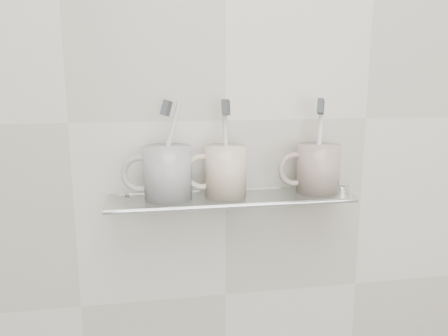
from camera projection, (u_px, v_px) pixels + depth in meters
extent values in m
plane|color=beige|center=(226.00, 120.00, 0.92)|extent=(2.50, 0.00, 2.50)
cube|color=silver|center=(231.00, 198.00, 0.89)|extent=(0.50, 0.12, 0.01)
cylinder|color=silver|center=(236.00, 206.00, 0.84)|extent=(0.50, 0.01, 0.01)
cylinder|color=silver|center=(128.00, 202.00, 0.91)|extent=(0.02, 0.03, 0.02)
cylinder|color=silver|center=(319.00, 193.00, 0.98)|extent=(0.02, 0.03, 0.02)
cylinder|color=white|center=(168.00, 173.00, 0.87)|extent=(0.12, 0.12, 0.11)
torus|color=white|center=(140.00, 174.00, 0.86)|extent=(0.08, 0.01, 0.08)
cylinder|color=silver|center=(167.00, 149.00, 0.86)|extent=(0.07, 0.02, 0.19)
cube|color=#393D41|center=(166.00, 108.00, 0.84)|extent=(0.03, 0.03, 0.04)
cylinder|color=beige|center=(226.00, 171.00, 0.89)|extent=(0.09, 0.09, 0.10)
torus|color=beige|center=(202.00, 172.00, 0.88)|extent=(0.07, 0.01, 0.07)
cylinder|color=silver|center=(226.00, 147.00, 0.88)|extent=(0.02, 0.05, 0.19)
cube|color=#393D41|center=(226.00, 107.00, 0.86)|extent=(0.02, 0.03, 0.03)
cylinder|color=beige|center=(318.00, 168.00, 0.92)|extent=(0.11, 0.11, 0.10)
torus|color=beige|center=(295.00, 169.00, 0.91)|extent=(0.07, 0.01, 0.07)
cylinder|color=white|center=(319.00, 145.00, 0.91)|extent=(0.04, 0.06, 0.19)
cube|color=#393D41|center=(321.00, 106.00, 0.89)|extent=(0.02, 0.03, 0.03)
cylinder|color=silver|center=(341.00, 187.00, 0.94)|extent=(0.04, 0.04, 0.02)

